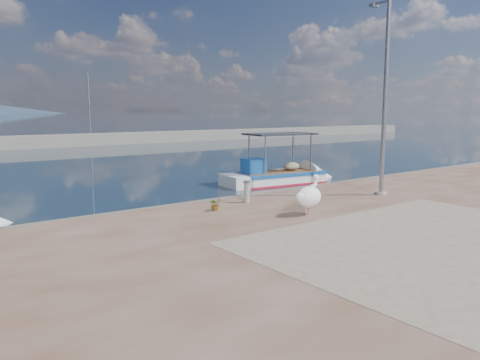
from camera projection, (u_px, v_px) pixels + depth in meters
name	position (u px, v px, depth m)	size (l,w,h in m)	color
ground	(324.00, 243.00, 12.76)	(1400.00, 1400.00, 0.00)	#162635
quay_patch	(450.00, 244.00, 10.93)	(9.00, 7.00, 0.01)	gray
breakwater	(7.00, 143.00, 44.09)	(120.00, 2.20, 7.50)	gray
boat_right	(278.00, 179.00, 23.27)	(6.27, 2.82, 2.91)	white
pelican	(309.00, 196.00, 13.90)	(1.24, 0.63, 1.20)	tan
lamp_post	(384.00, 105.00, 16.92)	(0.44, 0.96, 7.00)	gray
bollard_near	(247.00, 191.00, 15.82)	(0.24, 0.24, 0.73)	gray
potted_plant	(215.00, 204.00, 14.55)	(0.38, 0.33, 0.42)	#33722D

